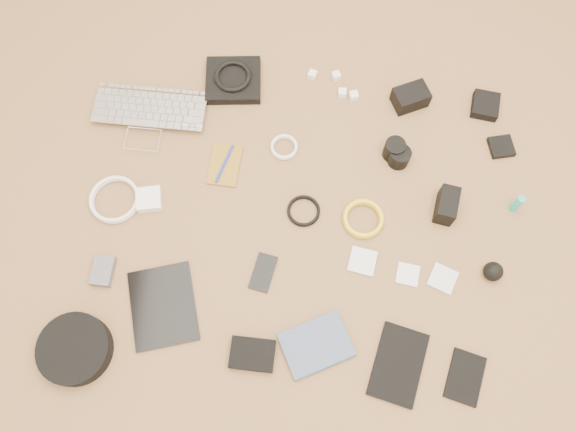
{
  "coord_description": "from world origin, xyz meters",
  "views": [
    {
      "loc": [
        0.01,
        -0.61,
        1.65
      ],
      "look_at": [
        -0.01,
        -0.0,
        0.02
      ],
      "focal_mm": 35.0,
      "sensor_mm": 36.0,
      "label": 1
    }
  ],
  "objects_px": {
    "dslr_camera": "(410,97)",
    "phone": "(263,272)",
    "laptop": "(147,123)",
    "headphone_case": "(75,349)",
    "tablet": "(163,306)",
    "paperback": "(326,368)"
  },
  "relations": [
    {
      "from": "headphone_case",
      "to": "paperback",
      "type": "relative_size",
      "value": 1.08
    },
    {
      "from": "headphone_case",
      "to": "phone",
      "type": "bearing_deg",
      "value": 25.14
    },
    {
      "from": "dslr_camera",
      "to": "phone",
      "type": "distance_m",
      "value": 0.77
    },
    {
      "from": "laptop",
      "to": "dslr_camera",
      "type": "xyz_separation_m",
      "value": [
        0.87,
        0.11,
        0.02
      ]
    },
    {
      "from": "laptop",
      "to": "dslr_camera",
      "type": "relative_size",
      "value": 3.36
    },
    {
      "from": "dslr_camera",
      "to": "phone",
      "type": "xyz_separation_m",
      "value": [
        -0.47,
        -0.61,
        -0.03
      ]
    },
    {
      "from": "phone",
      "to": "paperback",
      "type": "relative_size",
      "value": 0.61
    },
    {
      "from": "laptop",
      "to": "phone",
      "type": "bearing_deg",
      "value": -46.48
    },
    {
      "from": "laptop",
      "to": "headphone_case",
      "type": "xyz_separation_m",
      "value": [
        -0.12,
        -0.74,
        0.01
      ]
    },
    {
      "from": "paperback",
      "to": "phone",
      "type": "bearing_deg",
      "value": 10.95
    },
    {
      "from": "tablet",
      "to": "phone",
      "type": "xyz_separation_m",
      "value": [
        0.29,
        0.11,
        -0.0
      ]
    },
    {
      "from": "laptop",
      "to": "tablet",
      "type": "height_order",
      "value": "laptop"
    },
    {
      "from": "phone",
      "to": "tablet",
      "type": "bearing_deg",
      "value": -144.93
    },
    {
      "from": "laptop",
      "to": "phone",
      "type": "relative_size",
      "value": 3.24
    },
    {
      "from": "dslr_camera",
      "to": "phone",
      "type": "height_order",
      "value": "dslr_camera"
    },
    {
      "from": "dslr_camera",
      "to": "laptop",
      "type": "bearing_deg",
      "value": 165.18
    },
    {
      "from": "laptop",
      "to": "tablet",
      "type": "relative_size",
      "value": 1.56
    },
    {
      "from": "laptop",
      "to": "paperback",
      "type": "relative_size",
      "value": 1.97
    },
    {
      "from": "dslr_camera",
      "to": "headphone_case",
      "type": "bearing_deg",
      "value": -161.39
    },
    {
      "from": "laptop",
      "to": "headphone_case",
      "type": "height_order",
      "value": "headphone_case"
    },
    {
      "from": "tablet",
      "to": "dslr_camera",
      "type": "bearing_deg",
      "value": 30.07
    },
    {
      "from": "dslr_camera",
      "to": "paperback",
      "type": "height_order",
      "value": "dslr_camera"
    }
  ]
}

